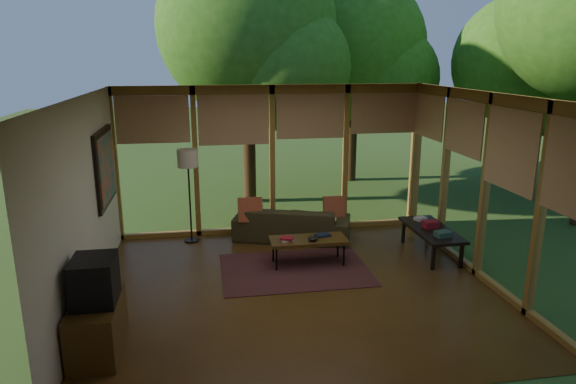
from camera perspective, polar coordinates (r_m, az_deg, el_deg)
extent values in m
plane|color=#583917|center=(7.42, 1.02, -10.55)|extent=(5.50, 5.50, 0.00)
plane|color=silver|center=(6.72, 1.12, 10.74)|extent=(5.50, 5.50, 0.00)
cube|color=silver|center=(7.00, -21.66, -1.39)|extent=(0.04, 5.00, 2.70)
cube|color=silver|center=(4.64, 6.81, -8.48)|extent=(5.50, 0.04, 2.70)
cube|color=olive|center=(9.35, -1.75, 3.55)|extent=(5.50, 0.12, 2.70)
cube|color=olive|center=(7.91, 21.05, 0.46)|extent=(0.12, 5.00, 2.70)
plane|color=#325620|center=(17.56, 22.44, 3.25)|extent=(40.00, 40.00, 0.00)
cylinder|color=#3C2816|center=(11.34, -4.48, 11.01)|extent=(0.28, 0.28, 4.86)
sphere|color=#235914|center=(11.33, -4.62, 17.83)|extent=(3.77, 3.77, 3.77)
cylinder|color=#3C2816|center=(13.54, 7.10, 10.49)|extent=(0.28, 0.28, 4.35)
sphere|color=#235914|center=(13.50, 7.27, 15.61)|extent=(3.63, 3.63, 3.63)
cylinder|color=#3C2816|center=(13.44, 23.91, 8.39)|extent=(0.28, 0.28, 3.92)
sphere|color=#235914|center=(13.38, 24.41, 13.01)|extent=(3.09, 3.09, 3.09)
cube|color=maroon|center=(7.97, 0.78, -8.62)|extent=(2.25, 1.59, 0.01)
imported|color=#3C371E|center=(9.18, 0.46, -3.45)|extent=(2.19, 1.40, 0.60)
cube|color=maroon|center=(8.95, -4.22, -2.01)|extent=(0.42, 0.23, 0.44)
cube|color=maroon|center=(9.21, 5.12, -1.69)|extent=(0.38, 0.20, 0.40)
cube|color=beige|center=(7.93, -0.14, -5.38)|extent=(0.21, 0.17, 0.03)
cube|color=maroon|center=(7.92, -0.14, -5.16)|extent=(0.24, 0.20, 0.03)
cube|color=black|center=(8.16, 3.88, -4.80)|extent=(0.26, 0.22, 0.03)
ellipsoid|color=black|center=(7.95, 2.77, -5.18)|extent=(0.16, 0.16, 0.07)
cube|color=#543716|center=(6.21, -20.42, -13.82)|extent=(0.50, 1.00, 0.60)
cube|color=black|center=(5.97, -20.71, -9.16)|extent=(0.45, 0.55, 0.50)
cube|color=#2F524A|center=(8.38, 16.84, -4.49)|extent=(0.27, 0.22, 0.09)
cube|color=maroon|center=(8.75, 15.56, -3.48)|extent=(0.25, 0.19, 0.11)
cube|color=beige|center=(9.11, 14.50, -2.88)|extent=(0.24, 0.21, 0.05)
cylinder|color=black|center=(9.31, -10.63, -5.29)|extent=(0.26, 0.26, 0.03)
cylinder|color=black|center=(9.08, -10.86, -0.69)|extent=(0.03, 0.03, 1.52)
cylinder|color=beige|center=(8.92, -11.08, 3.71)|extent=(0.36, 0.36, 0.30)
cube|color=#543716|center=(8.05, 2.27, -5.37)|extent=(1.20, 0.50, 0.05)
cylinder|color=black|center=(7.88, -1.29, -7.49)|extent=(0.03, 0.03, 0.38)
cylinder|color=black|center=(8.08, 6.22, -6.97)|extent=(0.03, 0.03, 0.38)
cylinder|color=black|center=(8.21, -1.65, -6.55)|extent=(0.03, 0.03, 0.38)
cylinder|color=black|center=(8.41, 5.56, -6.08)|extent=(0.03, 0.03, 0.38)
cube|color=black|center=(8.74, 15.66, -4.08)|extent=(0.60, 1.40, 0.05)
cube|color=black|center=(8.21, 15.84, -7.03)|extent=(0.05, 0.05, 0.40)
cube|color=black|center=(8.41, 18.70, -6.72)|extent=(0.05, 0.05, 0.40)
cube|color=black|center=(9.24, 12.70, -4.36)|extent=(0.05, 0.05, 0.40)
cube|color=black|center=(9.42, 15.31, -4.15)|extent=(0.05, 0.05, 0.40)
cube|color=black|center=(8.28, -19.67, 2.62)|extent=(0.05, 1.35, 1.15)
cube|color=#1B707A|center=(8.28, -19.47, 2.63)|extent=(0.02, 1.20, 1.00)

